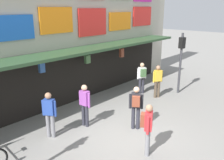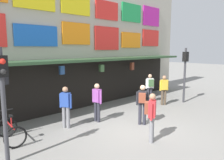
{
  "view_description": "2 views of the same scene",
  "coord_description": "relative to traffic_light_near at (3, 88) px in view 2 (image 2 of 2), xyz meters",
  "views": [
    {
      "loc": [
        -6.19,
        -4.67,
        4.44
      ],
      "look_at": [
        1.42,
        2.08,
        1.32
      ],
      "focal_mm": 38.2,
      "sensor_mm": 36.0,
      "label": 1
    },
    {
      "loc": [
        -6.4,
        -5.24,
        3.15
      ],
      "look_at": [
        0.54,
        1.93,
        1.69
      ],
      "focal_mm": 34.38,
      "sensor_mm": 36.0,
      "label": 2
    }
  ],
  "objects": [
    {
      "name": "traffic_light_near",
      "position": [
        0.0,
        0.0,
        0.0
      ],
      "size": [
        0.3,
        0.33,
        3.2
      ],
      "color": "#38383D",
      "rests_on": "ground"
    },
    {
      "name": "shopfront",
      "position": [
        4.62,
        3.85,
        1.82
      ],
      "size": [
        18.0,
        2.6,
        8.0
      ],
      "color": "#B2AD9E",
      "rests_on": "ground"
    },
    {
      "name": "bicycle_parked",
      "position": [
        0.56,
        1.37,
        -1.75
      ],
      "size": [
        0.82,
        1.22,
        1.05
      ],
      "color": "black",
      "rests_on": "ground"
    },
    {
      "name": "traffic_light_far",
      "position": [
        9.91,
        0.02,
        0.0
      ],
      "size": [
        0.32,
        0.35,
        3.2
      ],
      "color": "#38383D",
      "rests_on": "ground"
    },
    {
      "name": "pedestrian_in_white",
      "position": [
        8.53,
        0.5,
        -1.19
      ],
      "size": [
        0.47,
        0.37,
        1.68
      ],
      "color": "brown",
      "rests_on": "ground"
    },
    {
      "name": "ground_plane",
      "position": [
        4.62,
        -0.72,
        -2.14
      ],
      "size": [
        80.0,
        80.0,
        0.0
      ],
      "primitive_type": "plane",
      "color": "gray"
    },
    {
      "name": "pedestrian_in_black",
      "position": [
        4.02,
        -1.87,
        -1.16
      ],
      "size": [
        0.48,
        0.46,
        1.68
      ],
      "color": "gray",
      "rests_on": "ground"
    },
    {
      "name": "pedestrian_in_red",
      "position": [
        2.64,
        1.25,
        -1.19
      ],
      "size": [
        0.37,
        0.47,
        1.68
      ],
      "color": "gray",
      "rests_on": "ground"
    },
    {
      "name": "pedestrian_in_purple",
      "position": [
        4.02,
        0.96,
        -1.19
      ],
      "size": [
        0.25,
        0.53,
        1.68
      ],
      "color": "#2D2D38",
      "rests_on": "ground"
    },
    {
      "name": "pedestrian_in_yellow",
      "position": [
        5.11,
        -0.65,
        -1.16
      ],
      "size": [
        0.47,
        0.48,
        1.68
      ],
      "color": "#2D2D38",
      "rests_on": "ground"
    },
    {
      "name": "pedestrian_in_blue",
      "position": [
        8.47,
        1.41,
        -1.16
      ],
      "size": [
        0.48,
        0.46,
        1.68
      ],
      "color": "#2D2D38",
      "rests_on": "ground"
    }
  ]
}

